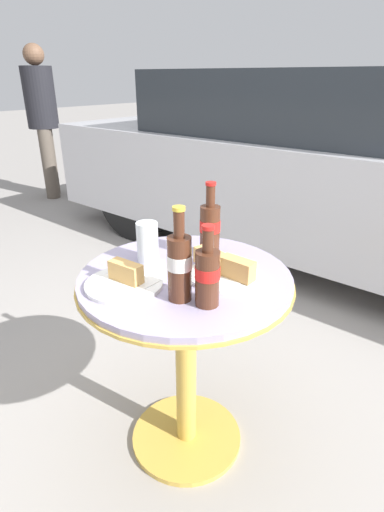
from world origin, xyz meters
TOP-DOWN VIEW (x-y plane):
  - ground_plane at (0.00, 0.00)m, footprint 30.00×30.00m
  - bistro_table at (0.00, 0.00)m, footprint 0.66×0.66m
  - cola_bottle_left at (-0.03, 0.16)m, footprint 0.07×0.07m
  - cola_bottle_right at (0.16, -0.10)m, footprint 0.07×0.07m
  - cola_bottle_center at (0.08, -0.12)m, footprint 0.07×0.07m
  - drinking_glass at (-0.16, -0.00)m, footprint 0.07×0.07m
  - lunch_plate_near at (0.10, 0.06)m, footprint 0.23×0.22m
  - lunch_plate_far at (-0.09, -0.16)m, footprint 0.22×0.22m
  - parked_car at (-0.40, 2.06)m, footprint 4.15×1.70m
  - pedestrian at (-3.28, 1.59)m, footprint 0.31×0.31m

SIDE VIEW (x-z plane):
  - ground_plane at x=0.00m, z-range 0.00..0.00m
  - bistro_table at x=0.00m, z-range 0.16..0.85m
  - parked_car at x=-0.40m, z-range -0.02..1.26m
  - lunch_plate_far at x=-0.09m, z-range 0.67..0.74m
  - lunch_plate_near at x=0.10m, z-range 0.67..0.75m
  - drinking_glass at x=-0.16m, z-range 0.68..0.81m
  - cola_bottle_right at x=0.16m, z-range 0.66..0.88m
  - cola_bottle_left at x=-0.03m, z-range 0.66..0.91m
  - cola_bottle_center at x=0.08m, z-range 0.66..0.92m
  - pedestrian at x=-3.28m, z-range 0.10..1.63m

